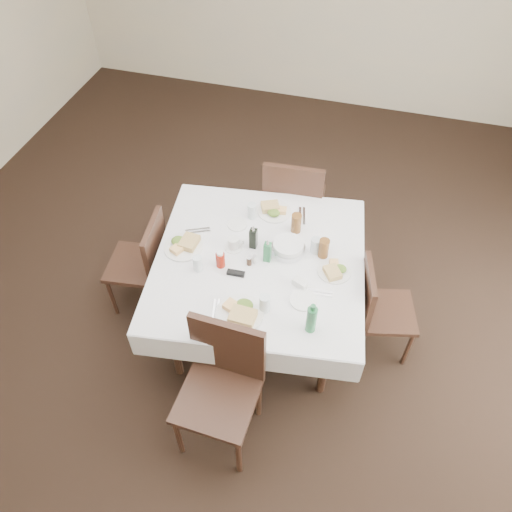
# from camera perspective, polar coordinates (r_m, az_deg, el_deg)

# --- Properties ---
(ground_plane) EXTENTS (7.00, 7.00, 0.00)m
(ground_plane) POSITION_cam_1_polar(r_m,az_deg,el_deg) (4.11, -2.65, -7.06)
(ground_plane) COLOR black
(room_shell) EXTENTS (6.04, 7.04, 2.80)m
(room_shell) POSITION_cam_1_polar(r_m,az_deg,el_deg) (2.88, -3.84, 12.79)
(room_shell) COLOR beige
(room_shell) RESTS_ON ground
(dining_table) EXTENTS (1.64, 1.64, 0.76)m
(dining_table) POSITION_cam_1_polar(r_m,az_deg,el_deg) (3.54, 0.37, -1.21)
(dining_table) COLOR black
(dining_table) RESTS_ON ground
(chair_north) EXTENTS (0.51, 0.51, 1.01)m
(chair_north) POSITION_cam_1_polar(r_m,az_deg,el_deg) (4.21, 4.29, 6.38)
(chair_north) COLOR black
(chair_north) RESTS_ON ground
(chair_south) EXTENTS (0.49, 0.49, 1.00)m
(chair_south) POSITION_cam_1_polar(r_m,az_deg,el_deg) (3.18, -3.87, -13.80)
(chair_south) COLOR black
(chair_south) RESTS_ON ground
(chair_east) EXTENTS (0.48, 0.48, 0.84)m
(chair_east) POSITION_cam_1_polar(r_m,az_deg,el_deg) (3.69, 13.66, -5.53)
(chair_east) COLOR black
(chair_east) RESTS_ON ground
(chair_west) EXTENTS (0.47, 0.47, 0.89)m
(chair_west) POSITION_cam_1_polar(r_m,az_deg,el_deg) (3.92, -12.54, -0.34)
(chair_west) COLOR black
(chair_west) RESTS_ON ground
(meal_north) EXTENTS (0.25, 0.25, 0.06)m
(meal_north) POSITION_cam_1_polar(r_m,az_deg,el_deg) (3.81, 2.03, 5.26)
(meal_north) COLOR white
(meal_north) RESTS_ON dining_table
(meal_south) EXTENTS (0.31, 0.31, 0.07)m
(meal_south) POSITION_cam_1_polar(r_m,az_deg,el_deg) (3.17, -1.78, -6.45)
(meal_south) COLOR white
(meal_south) RESTS_ON dining_table
(meal_east) EXTENTS (0.23, 0.23, 0.05)m
(meal_east) POSITION_cam_1_polar(r_m,az_deg,el_deg) (3.44, 8.98, -1.63)
(meal_east) COLOR white
(meal_east) RESTS_ON dining_table
(meal_west) EXTENTS (0.28, 0.28, 0.06)m
(meal_west) POSITION_cam_1_polar(r_m,az_deg,el_deg) (3.59, -8.26, 1.30)
(meal_west) COLOR white
(meal_west) RESTS_ON dining_table
(side_plate_a) EXTENTS (0.15, 0.15, 0.01)m
(side_plate_a) POSITION_cam_1_polar(r_m,az_deg,el_deg) (3.72, -2.15, 3.63)
(side_plate_a) COLOR white
(side_plate_a) RESTS_ON dining_table
(side_plate_b) EXTENTS (0.18, 0.18, 0.01)m
(side_plate_b) POSITION_cam_1_polar(r_m,az_deg,el_deg) (3.27, 5.44, -5.01)
(side_plate_b) COLOR white
(side_plate_b) RESTS_ON dining_table
(water_n) EXTENTS (0.07, 0.07, 0.12)m
(water_n) POSITION_cam_1_polar(r_m,az_deg,el_deg) (3.74, -0.47, 5.19)
(water_n) COLOR silver
(water_n) RESTS_ON dining_table
(water_s) EXTENTS (0.07, 0.07, 0.13)m
(water_s) POSITION_cam_1_polar(r_m,az_deg,el_deg) (3.17, 1.00, -5.43)
(water_s) COLOR silver
(water_s) RESTS_ON dining_table
(water_e) EXTENTS (0.07, 0.07, 0.12)m
(water_e) POSITION_cam_1_polar(r_m,az_deg,el_deg) (3.51, 6.80, 1.20)
(water_e) COLOR silver
(water_e) RESTS_ON dining_table
(water_w) EXTENTS (0.06, 0.06, 0.12)m
(water_w) POSITION_cam_1_polar(r_m,az_deg,el_deg) (3.41, -6.68, -0.84)
(water_w) COLOR silver
(water_w) RESTS_ON dining_table
(iced_tea_a) EXTENTS (0.07, 0.07, 0.16)m
(iced_tea_a) POSITION_cam_1_polar(r_m,az_deg,el_deg) (3.64, 4.62, 3.77)
(iced_tea_a) COLOR brown
(iced_tea_a) RESTS_ON dining_table
(iced_tea_b) EXTENTS (0.07, 0.07, 0.15)m
(iced_tea_b) POSITION_cam_1_polar(r_m,az_deg,el_deg) (3.49, 7.75, 0.89)
(iced_tea_b) COLOR brown
(iced_tea_b) RESTS_ON dining_table
(bread_basket) EXTENTS (0.24, 0.24, 0.08)m
(bread_basket) POSITION_cam_1_polar(r_m,az_deg,el_deg) (3.52, 3.71, 0.98)
(bread_basket) COLOR silver
(bread_basket) RESTS_ON dining_table
(oil_cruet_dark) EXTENTS (0.05, 0.05, 0.21)m
(oil_cruet_dark) POSITION_cam_1_polar(r_m,az_deg,el_deg) (3.50, -0.31, 2.12)
(oil_cruet_dark) COLOR black
(oil_cruet_dark) RESTS_ON dining_table
(oil_cruet_green) EXTENTS (0.05, 0.05, 0.20)m
(oil_cruet_green) POSITION_cam_1_polar(r_m,az_deg,el_deg) (3.42, 1.32, 0.54)
(oil_cruet_green) COLOR #25703E
(oil_cruet_green) RESTS_ON dining_table
(ketchup_bottle) EXTENTS (0.06, 0.06, 0.14)m
(ketchup_bottle) POSITION_cam_1_polar(r_m,az_deg,el_deg) (3.41, -4.09, -0.38)
(ketchup_bottle) COLOR #961809
(ketchup_bottle) RESTS_ON dining_table
(salt_shaker) EXTENTS (0.03, 0.03, 0.07)m
(salt_shaker) POSITION_cam_1_polar(r_m,az_deg,el_deg) (3.44, -0.18, -0.37)
(salt_shaker) COLOR white
(salt_shaker) RESTS_ON dining_table
(pepper_shaker) EXTENTS (0.04, 0.04, 0.08)m
(pepper_shaker) POSITION_cam_1_polar(r_m,az_deg,el_deg) (3.43, -0.79, -0.50)
(pepper_shaker) COLOR #382417
(pepper_shaker) RESTS_ON dining_table
(coffee_mug) EXTENTS (0.14, 0.13, 0.09)m
(coffee_mug) POSITION_cam_1_polar(r_m,az_deg,el_deg) (3.53, -2.56, 1.44)
(coffee_mug) COLOR white
(coffee_mug) RESTS_ON dining_table
(sunglasses) EXTENTS (0.12, 0.05, 0.03)m
(sunglasses) POSITION_cam_1_polar(r_m,az_deg,el_deg) (3.39, -2.32, -1.97)
(sunglasses) COLOR black
(sunglasses) RESTS_ON dining_table
(green_bottle) EXTENTS (0.06, 0.06, 0.24)m
(green_bottle) POSITION_cam_1_polar(r_m,az_deg,el_deg) (3.06, 6.35, -7.17)
(green_bottle) COLOR #25703E
(green_bottle) RESTS_ON dining_table
(sugar_caddy) EXTENTS (0.11, 0.09, 0.05)m
(sugar_caddy) POSITION_cam_1_polar(r_m,az_deg,el_deg) (3.33, 5.05, -3.06)
(sugar_caddy) COLOR white
(sugar_caddy) RESTS_ON dining_table
(cutlery_n) EXTENTS (0.09, 0.20, 0.01)m
(cutlery_n) POSITION_cam_1_polar(r_m,az_deg,el_deg) (3.80, 5.28, 4.59)
(cutlery_n) COLOR silver
(cutlery_n) RESTS_ON dining_table
(cutlery_s) EXTENTS (0.07, 0.17, 0.01)m
(cutlery_s) POSITION_cam_1_polar(r_m,az_deg,el_deg) (3.22, -4.61, -6.07)
(cutlery_s) COLOR silver
(cutlery_s) RESTS_ON dining_table
(cutlery_e) EXTENTS (0.18, 0.06, 0.01)m
(cutlery_e) POSITION_cam_1_polar(r_m,az_deg,el_deg) (3.32, 7.19, -4.17)
(cutlery_e) COLOR silver
(cutlery_e) RESTS_ON dining_table
(cutlery_w) EXTENTS (0.18, 0.12, 0.01)m
(cutlery_w) POSITION_cam_1_polar(r_m,az_deg,el_deg) (3.70, -6.66, 2.89)
(cutlery_w) COLOR silver
(cutlery_w) RESTS_ON dining_table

